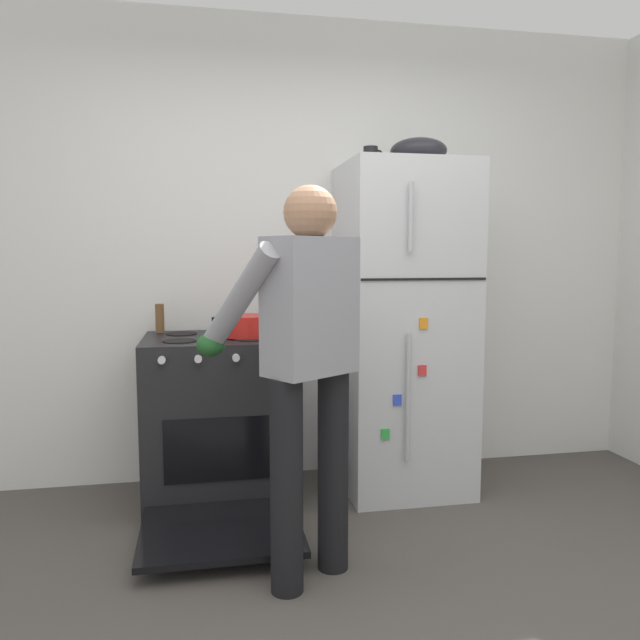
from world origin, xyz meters
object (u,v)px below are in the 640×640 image
(person_cook, at_px, (304,349))
(coffee_mug, at_px, (371,155))
(pepper_mill, at_px, (160,318))
(mixing_bowl, at_px, (418,151))
(red_pot, at_px, (246,326))
(stove_range, at_px, (217,421))
(refrigerator, at_px, (402,328))

(person_cook, relative_size, coffee_mug, 14.28)
(person_cook, relative_size, pepper_mill, 10.01)
(mixing_bowl, bearing_deg, red_pot, -177.03)
(stove_range, distance_m, mixing_bowl, 1.85)
(coffee_mug, distance_m, mixing_bowl, 0.26)
(coffee_mug, bearing_deg, red_pot, -171.95)
(red_pot, xyz_separation_m, coffee_mug, (0.71, 0.10, 0.92))
(refrigerator, bearing_deg, coffee_mug, 164.16)
(stove_range, bearing_deg, red_pot, -11.38)
(coffee_mug, relative_size, pepper_mill, 0.70)
(red_pot, xyz_separation_m, pepper_mill, (-0.46, 0.25, 0.02))
(stove_range, height_order, pepper_mill, pepper_mill)
(stove_range, xyz_separation_m, mixing_bowl, (1.12, 0.02, 1.46))
(red_pot, bearing_deg, pepper_mill, 151.48)
(coffee_mug, bearing_deg, person_cook, -119.39)
(person_cook, bearing_deg, refrigerator, 51.62)
(red_pot, xyz_separation_m, mixing_bowl, (0.96, 0.05, 0.95))
(stove_range, xyz_separation_m, person_cook, (0.33, -0.88, 0.52))
(stove_range, distance_m, coffee_mug, 1.68)
(pepper_mill, bearing_deg, refrigerator, -8.47)
(coffee_mug, bearing_deg, refrigerator, -15.84)
(red_pot, distance_m, pepper_mill, 0.52)
(pepper_mill, distance_m, mixing_bowl, 1.71)
(person_cook, distance_m, mixing_bowl, 1.53)
(coffee_mug, bearing_deg, stove_range, -175.53)
(refrigerator, relative_size, person_cook, 1.14)
(red_pot, distance_m, mixing_bowl, 1.35)
(stove_range, relative_size, person_cook, 0.76)
(refrigerator, height_order, person_cook, refrigerator)
(person_cook, bearing_deg, coffee_mug, 60.61)
(refrigerator, bearing_deg, red_pot, -176.79)
(refrigerator, distance_m, red_pot, 0.89)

